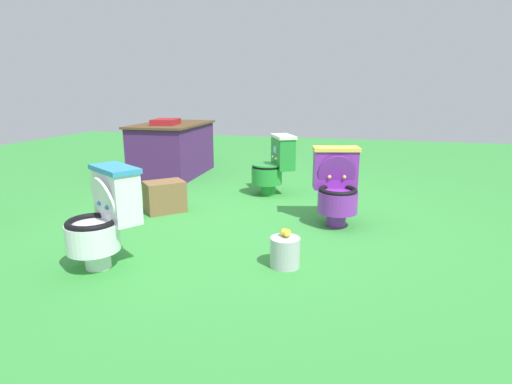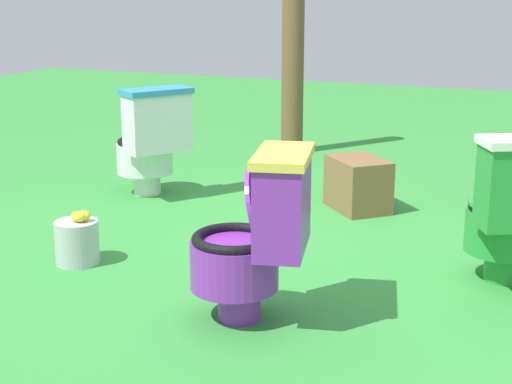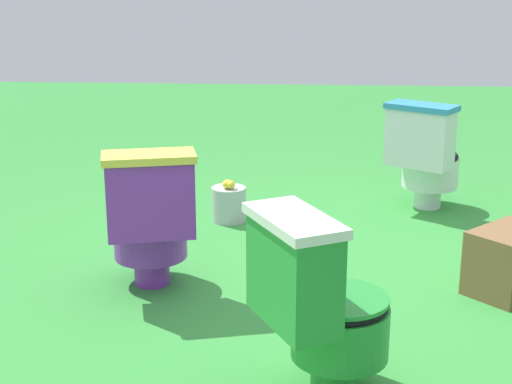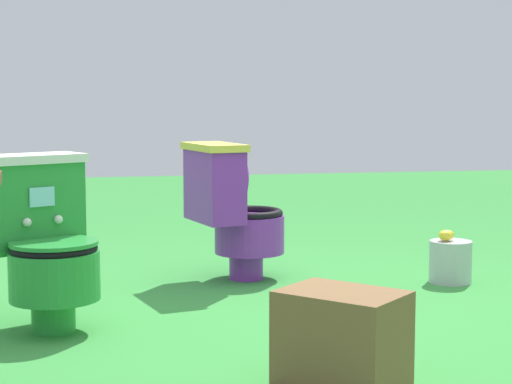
{
  "view_description": "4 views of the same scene",
  "coord_description": "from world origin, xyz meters",
  "px_view_note": "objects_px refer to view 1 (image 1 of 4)",
  "views": [
    {
      "loc": [
        -3.81,
        -1.1,
        1.27
      ],
      "look_at": [
        -0.34,
        -0.17,
        0.36
      ],
      "focal_mm": 28.72,
      "sensor_mm": 36.0,
      "label": 1
    },
    {
      "loc": [
        1.23,
        -3.66,
        1.37
      ],
      "look_at": [
        -0.22,
        -0.27,
        0.39
      ],
      "focal_mm": 54.98,
      "sensor_mm": 36.0,
      "label": 2
    },
    {
      "loc": [
        3.55,
        -0.11,
        1.56
      ],
      "look_at": [
        -0.24,
        -0.35,
        0.44
      ],
      "focal_mm": 53.72,
      "sensor_mm": 36.0,
      "label": 3
    },
    {
      "loc": [
        0.8,
        3.7,
        0.97
      ],
      "look_at": [
        0.05,
        -0.11,
        0.55
      ],
      "focal_mm": 62.42,
      "sensor_mm": 36.0,
      "label": 4
    }
  ],
  "objects_px": {
    "toilet_white": "(104,216)",
    "lemon_bucket": "(285,251)",
    "toilet_purple": "(336,186)",
    "vendor_table": "(173,149)",
    "toilet_green": "(274,165)",
    "small_crate": "(165,197)"
  },
  "relations": [
    {
      "from": "toilet_white",
      "to": "lemon_bucket",
      "type": "bearing_deg",
      "value": -133.51
    },
    {
      "from": "toilet_purple",
      "to": "vendor_table",
      "type": "relative_size",
      "value": 0.48
    },
    {
      "from": "toilet_white",
      "to": "toilet_green",
      "type": "height_order",
      "value": "same"
    },
    {
      "from": "toilet_white",
      "to": "lemon_bucket",
      "type": "xyz_separation_m",
      "value": [
        0.32,
        -1.27,
        -0.26
      ]
    },
    {
      "from": "toilet_purple",
      "to": "toilet_white",
      "type": "height_order",
      "value": "same"
    },
    {
      "from": "toilet_white",
      "to": "lemon_bucket",
      "type": "distance_m",
      "value": 1.33
    },
    {
      "from": "toilet_purple",
      "to": "toilet_green",
      "type": "bearing_deg",
      "value": -62.88
    },
    {
      "from": "toilet_green",
      "to": "small_crate",
      "type": "height_order",
      "value": "toilet_green"
    },
    {
      "from": "toilet_purple",
      "to": "vendor_table",
      "type": "height_order",
      "value": "vendor_table"
    },
    {
      "from": "vendor_table",
      "to": "lemon_bucket",
      "type": "distance_m",
      "value": 3.59
    },
    {
      "from": "toilet_green",
      "to": "small_crate",
      "type": "relative_size",
      "value": 1.83
    },
    {
      "from": "vendor_table",
      "to": "small_crate",
      "type": "relative_size",
      "value": 3.78
    },
    {
      "from": "toilet_white",
      "to": "vendor_table",
      "type": "xyz_separation_m",
      "value": [
        3.1,
        0.98,
        0.02
      ]
    },
    {
      "from": "toilet_white",
      "to": "lemon_bucket",
      "type": "relative_size",
      "value": 2.63
    },
    {
      "from": "toilet_white",
      "to": "small_crate",
      "type": "xyz_separation_m",
      "value": [
        1.34,
        0.22,
        -0.21
      ]
    },
    {
      "from": "toilet_green",
      "to": "toilet_white",
      "type": "bearing_deg",
      "value": 134.85
    },
    {
      "from": "toilet_white",
      "to": "small_crate",
      "type": "relative_size",
      "value": 1.83
    },
    {
      "from": "toilet_purple",
      "to": "small_crate",
      "type": "distance_m",
      "value": 1.78
    },
    {
      "from": "vendor_table",
      "to": "toilet_white",
      "type": "bearing_deg",
      "value": -162.44
    },
    {
      "from": "small_crate",
      "to": "lemon_bucket",
      "type": "relative_size",
      "value": 1.44
    },
    {
      "from": "toilet_white",
      "to": "toilet_green",
      "type": "bearing_deg",
      "value": -74.72
    },
    {
      "from": "toilet_purple",
      "to": "lemon_bucket",
      "type": "xyz_separation_m",
      "value": [
        -1.1,
        0.28,
        -0.26
      ]
    }
  ]
}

